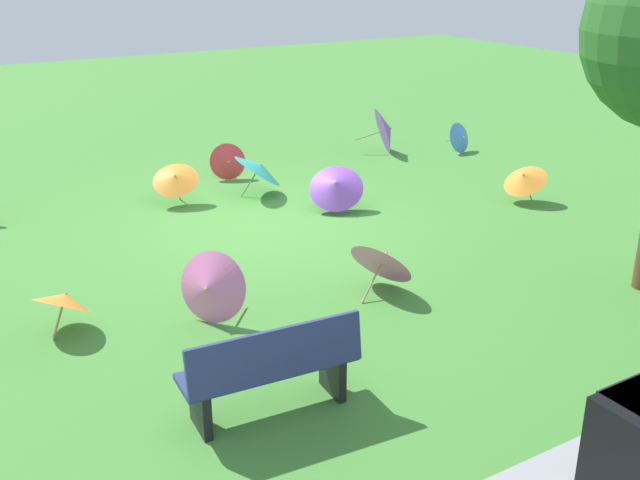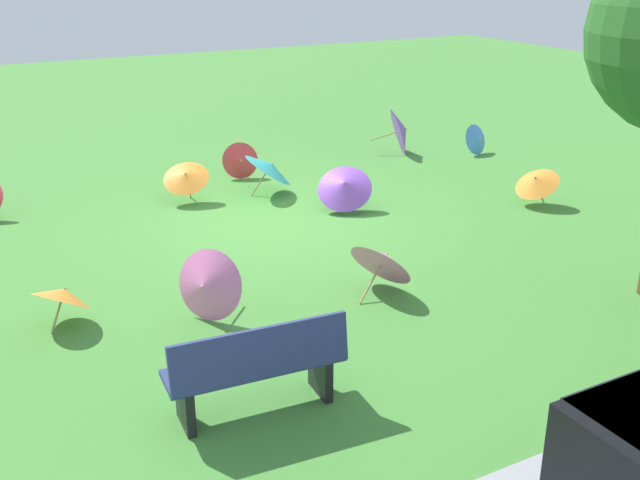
{
  "view_description": "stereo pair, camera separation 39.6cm",
  "coord_description": "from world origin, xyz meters",
  "px_view_note": "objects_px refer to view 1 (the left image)",
  "views": [
    {
      "loc": [
        4.71,
        9.52,
        3.88
      ],
      "look_at": [
        0.35,
        2.3,
        0.6
      ],
      "focal_mm": 41.97,
      "sensor_mm": 36.0,
      "label": 1
    },
    {
      "loc": [
        4.36,
        9.72,
        3.88
      ],
      "look_at": [
        0.35,
        2.3,
        0.6
      ],
      "focal_mm": 41.97,
      "sensor_mm": 36.0,
      "label": 2
    }
  ],
  "objects_px": {
    "parasol_purple_1": "(387,129)",
    "parasol_pink_0": "(384,259)",
    "parasol_red_0": "(228,162)",
    "parasol_teal_0": "(259,168)",
    "parasol_orange_0": "(175,178)",
    "parasol_orange_2": "(64,300)",
    "park_bench": "(272,369)",
    "parasol_blue_0": "(461,137)",
    "parasol_orange_1": "(524,178)",
    "parasol_pink_1": "(209,288)",
    "parasol_purple_0": "(336,185)"
  },
  "relations": [
    {
      "from": "parasol_purple_1",
      "to": "parasol_pink_0",
      "type": "height_order",
      "value": "parasol_purple_1"
    },
    {
      "from": "parasol_red_0",
      "to": "parasol_teal_0",
      "type": "xyz_separation_m",
      "value": [
        -0.06,
        1.14,
        0.15
      ]
    },
    {
      "from": "parasol_orange_0",
      "to": "parasol_orange_2",
      "type": "height_order",
      "value": "parasol_orange_0"
    },
    {
      "from": "park_bench",
      "to": "parasol_pink_0",
      "type": "xyz_separation_m",
      "value": [
        -2.37,
        -1.63,
        -0.05
      ]
    },
    {
      "from": "parasol_blue_0",
      "to": "parasol_orange_1",
      "type": "relative_size",
      "value": 0.85
    },
    {
      "from": "parasol_purple_1",
      "to": "parasol_pink_1",
      "type": "bearing_deg",
      "value": 40.01
    },
    {
      "from": "parasol_purple_0",
      "to": "parasol_teal_0",
      "type": "height_order",
      "value": "parasol_teal_0"
    },
    {
      "from": "park_bench",
      "to": "parasol_teal_0",
      "type": "distance_m",
      "value": 6.43
    },
    {
      "from": "parasol_orange_0",
      "to": "parasol_teal_0",
      "type": "bearing_deg",
      "value": 169.61
    },
    {
      "from": "parasol_pink_0",
      "to": "parasol_orange_2",
      "type": "relative_size",
      "value": 1.1
    },
    {
      "from": "parasol_purple_1",
      "to": "parasol_pink_0",
      "type": "relative_size",
      "value": 1.06
    },
    {
      "from": "parasol_purple_1",
      "to": "parasol_blue_0",
      "type": "bearing_deg",
      "value": 148.88
    },
    {
      "from": "parasol_orange_0",
      "to": "parasol_teal_0",
      "type": "distance_m",
      "value": 1.41
    },
    {
      "from": "parasol_red_0",
      "to": "parasol_pink_1",
      "type": "distance_m",
      "value": 5.58
    },
    {
      "from": "parasol_purple_1",
      "to": "parasol_red_0",
      "type": "bearing_deg",
      "value": 1.77
    },
    {
      "from": "parasol_orange_2",
      "to": "parasol_pink_1",
      "type": "relative_size",
      "value": 1.05
    },
    {
      "from": "parasol_pink_1",
      "to": "parasol_purple_1",
      "type": "bearing_deg",
      "value": -139.99
    },
    {
      "from": "park_bench",
      "to": "parasol_orange_1",
      "type": "xyz_separation_m",
      "value": [
        -6.31,
        -3.21,
        -0.05
      ]
    },
    {
      "from": "parasol_blue_0",
      "to": "parasol_pink_1",
      "type": "height_order",
      "value": "parasol_pink_1"
    },
    {
      "from": "parasol_orange_1",
      "to": "parasol_pink_0",
      "type": "bearing_deg",
      "value": 21.86
    },
    {
      "from": "parasol_purple_0",
      "to": "parasol_orange_1",
      "type": "height_order",
      "value": "parasol_purple_0"
    },
    {
      "from": "parasol_purple_0",
      "to": "parasol_teal_0",
      "type": "distance_m",
      "value": 1.51
    },
    {
      "from": "parasol_purple_1",
      "to": "parasol_orange_1",
      "type": "distance_m",
      "value": 3.82
    },
    {
      "from": "parasol_orange_0",
      "to": "parasol_red_0",
      "type": "height_order",
      "value": "parasol_orange_0"
    },
    {
      "from": "parasol_red_0",
      "to": "parasol_orange_2",
      "type": "distance_m",
      "value": 5.88
    },
    {
      "from": "parasol_purple_1",
      "to": "parasol_pink_0",
      "type": "distance_m",
      "value": 6.69
    },
    {
      "from": "park_bench",
      "to": "parasol_purple_1",
      "type": "xyz_separation_m",
      "value": [
        -6.32,
        -7.04,
        0.01
      ]
    },
    {
      "from": "parasol_purple_0",
      "to": "parasol_blue_0",
      "type": "height_order",
      "value": "parasol_purple_0"
    },
    {
      "from": "parasol_blue_0",
      "to": "parasol_purple_1",
      "type": "bearing_deg",
      "value": -31.12
    },
    {
      "from": "parasol_red_0",
      "to": "parasol_teal_0",
      "type": "distance_m",
      "value": 1.15
    },
    {
      "from": "parasol_purple_1",
      "to": "parasol_teal_0",
      "type": "distance_m",
      "value": 3.73
    },
    {
      "from": "parasol_purple_0",
      "to": "parasol_pink_1",
      "type": "height_order",
      "value": "parasol_pink_1"
    },
    {
      "from": "park_bench",
      "to": "parasol_orange_2",
      "type": "xyz_separation_m",
      "value": [
        1.18,
        -2.55,
        -0.1
      ]
    },
    {
      "from": "parasol_purple_1",
      "to": "parasol_pink_0",
      "type": "bearing_deg",
      "value": 53.87
    },
    {
      "from": "park_bench",
      "to": "parasol_blue_0",
      "type": "bearing_deg",
      "value": -140.72
    },
    {
      "from": "parasol_orange_0",
      "to": "parasol_teal_0",
      "type": "xyz_separation_m",
      "value": [
        -1.39,
        0.25,
        0.03
      ]
    },
    {
      "from": "parasol_red_0",
      "to": "parasol_orange_1",
      "type": "bearing_deg",
      "value": 133.88
    },
    {
      "from": "parasol_purple_0",
      "to": "park_bench",
      "type": "bearing_deg",
      "value": 52.01
    },
    {
      "from": "parasol_red_0",
      "to": "parasol_pink_0",
      "type": "bearing_deg",
      "value": 86.02
    },
    {
      "from": "parasol_purple_0",
      "to": "parasol_pink_1",
      "type": "xyz_separation_m",
      "value": [
        3.22,
        2.5,
        -0.01
      ]
    },
    {
      "from": "parasol_purple_0",
      "to": "parasol_red_0",
      "type": "distance_m",
      "value": 2.59
    },
    {
      "from": "parasol_orange_2",
      "to": "parasol_pink_1",
      "type": "height_order",
      "value": "parasol_pink_1"
    },
    {
      "from": "parasol_teal_0",
      "to": "parasol_purple_0",
      "type": "bearing_deg",
      "value": 116.06
    },
    {
      "from": "parasol_red_0",
      "to": "parasol_blue_0",
      "type": "distance_m",
      "value": 4.94
    },
    {
      "from": "parasol_red_0",
      "to": "parasol_orange_1",
      "type": "height_order",
      "value": "parasol_orange_1"
    },
    {
      "from": "parasol_blue_0",
      "to": "parasol_pink_0",
      "type": "bearing_deg",
      "value": 41.24
    },
    {
      "from": "parasol_orange_1",
      "to": "parasol_orange_2",
      "type": "bearing_deg",
      "value": 5.03
    },
    {
      "from": "parasol_blue_0",
      "to": "parasol_teal_0",
      "type": "height_order",
      "value": "parasol_teal_0"
    },
    {
      "from": "parasol_purple_1",
      "to": "parasol_pink_1",
      "type": "distance_m",
      "value": 7.93
    },
    {
      "from": "parasol_purple_0",
      "to": "parasol_orange_2",
      "type": "bearing_deg",
      "value": 22.05
    }
  ]
}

